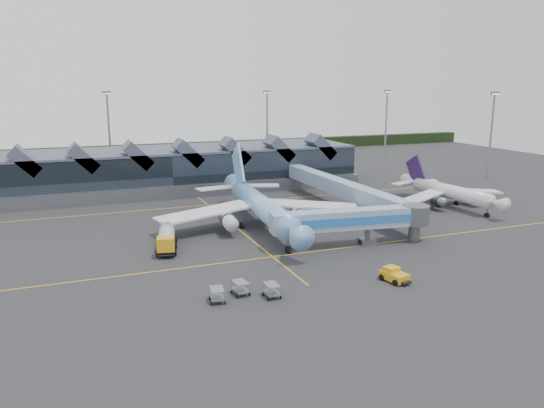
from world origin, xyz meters
name	(u,v)px	position (x,y,z in m)	size (l,w,h in m)	color
ground	(254,242)	(0.00, 0.00, 0.00)	(260.00, 260.00, 0.00)	#2C2C2E
taxi_stripes	(235,226)	(0.00, 10.00, 0.01)	(120.00, 60.00, 0.01)	gold
tree_line_far	(147,150)	(0.00, 110.00, 2.00)	(260.00, 4.00, 4.00)	black
terminal	(165,169)	(-5.07, 47.35, 4.88)	(90.00, 22.25, 12.52)	black
light_masts	(249,128)	(21.00, 62.80, 12.49)	(132.40, 42.56, 22.45)	gray
main_airliner	(259,205)	(3.93, 8.09, 3.94)	(36.21, 41.77, 13.41)	#70A4E4
regional_jet	(448,191)	(45.09, 9.24, 3.03)	(25.47, 27.81, 9.54)	silver
jet_bridge	(361,219)	(14.88, -7.43, 4.01)	(25.53, 6.77, 5.80)	#779DC6
fuel_truck	(167,237)	(-13.42, 1.10, 1.86)	(4.38, 9.98, 3.32)	black
pushback_tug	(394,275)	(10.72, -22.54, 0.78)	(3.12, 4.23, 1.73)	gold
baggage_carts	(243,290)	(-8.66, -20.67, 0.90)	(8.01, 4.45, 1.61)	gray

